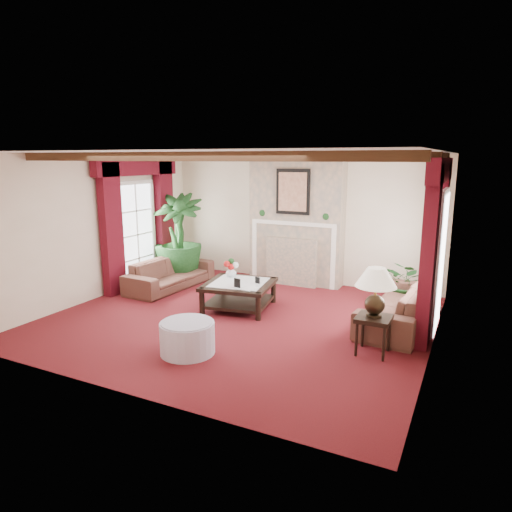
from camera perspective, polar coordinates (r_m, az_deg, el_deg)
The scene contains 23 objects.
floor at distance 7.67m, azimuth -2.09°, elevation -7.82°, with size 6.00×6.00×0.00m, color #4A0D14.
ceiling at distance 7.21m, azimuth -2.26°, elevation 12.78°, with size 6.00×6.00×0.00m, color white.
back_wall at distance 9.80m, azimuth 5.49°, elevation 4.66°, with size 6.00×0.02×2.70m, color beige.
left_wall at distance 9.12m, azimuth -19.04°, elevation 3.48°, with size 0.02×5.50×2.70m, color beige.
right_wall at distance 6.49m, azimuth 21.86°, elevation -0.03°, with size 0.02×5.50×2.70m, color beige.
ceiling_beams at distance 7.21m, azimuth -2.25°, elevation 12.30°, with size 6.00×3.00×0.12m, color #371E11, non-canonical shape.
fireplace at distance 9.53m, azimuth 5.22°, elevation 12.59°, with size 2.00×0.52×2.70m, color tan, non-canonical shape.
french_door_left at distance 9.75m, azimuth -15.05°, elevation 8.86°, with size 0.10×1.10×2.16m, color white, non-canonical shape.
french_door_right at distance 7.38m, azimuth 22.75°, elevation 7.41°, with size 0.10×1.10×2.16m, color white, non-canonical shape.
curtains_left at distance 9.67m, azimuth -14.69°, elevation 11.35°, with size 0.20×2.40×2.55m, color #460913, non-canonical shape.
curtains_right at distance 7.37m, azimuth 22.16°, elevation 10.73°, with size 0.20×2.40×2.55m, color #460913, non-canonical shape.
sofa_left at distance 9.53m, azimuth -10.68°, elevation -1.53°, with size 0.71×2.08×0.80m, color #390F1D.
sofa_right at distance 7.64m, azimuth 17.55°, elevation -5.02°, with size 0.81×2.28×0.88m, color #390F1D.
potted_palm at distance 10.12m, azimuth -9.60°, elevation 0.04°, with size 1.58×2.11×1.05m, color black.
small_plant at distance 8.65m, azimuth 18.32°, elevation -3.90°, with size 1.07×1.10×0.64m, color black.
coffee_table at distance 8.12m, azimuth -2.12°, elevation -4.94°, with size 1.15×1.15×0.47m, color black, non-canonical shape.
side_table at distance 6.48m, azimuth 14.41°, elevation -9.55°, with size 0.45×0.45×0.53m, color black, non-canonical shape.
ottoman at distance 6.39m, azimuth -8.58°, elevation -10.08°, with size 0.75×0.75×0.44m, color #ADA3B8.
table_lamp at distance 6.28m, azimuth 14.70°, elevation -4.35°, with size 0.55×0.55×0.69m, color black, non-canonical shape.
flower_vase at distance 8.41m, azimuth -3.13°, elevation -2.01°, with size 0.20×0.20×0.19m, color silver.
book at distance 7.66m, azimuth -1.43°, elevation -3.12°, with size 0.20×0.05×0.27m, color black.
photo_frame_a at distance 7.71m, azimuth -2.36°, elevation -3.43°, with size 0.13×0.02×0.17m, color black, non-canonical shape.
photo_frame_b at distance 7.95m, azimuth 0.18°, elevation -3.08°, with size 0.09×0.02×0.12m, color black, non-canonical shape.
Camera 1 is at (3.42, -6.35, 2.62)m, focal length 32.00 mm.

